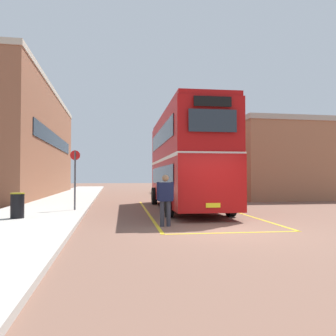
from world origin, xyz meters
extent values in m
plane|color=brown|center=(0.00, 14.40, 0.00)|extent=(135.60, 135.60, 0.00)
cube|color=#B2ADA3|center=(-6.50, 16.80, 0.07)|extent=(4.00, 57.60, 0.14)
cube|color=brown|center=(-11.34, 20.66, 4.29)|extent=(6.48, 23.05, 8.58)
cube|color=#19232D|center=(-8.07, 20.66, 4.72)|extent=(0.06, 17.52, 1.10)
cube|color=#BCB29E|center=(-11.34, 20.66, 8.76)|extent=(6.60, 23.17, 0.36)
cube|color=#9E6647|center=(9.59, 19.27, 2.71)|extent=(8.18, 16.40, 5.43)
cube|color=#19232D|center=(5.47, 19.27, 2.99)|extent=(0.06, 12.47, 1.10)
cube|color=#A89E8E|center=(9.59, 19.27, 5.61)|extent=(8.30, 16.52, 0.36)
cylinder|color=black|center=(-0.88, 10.32, 0.50)|extent=(0.32, 1.01, 1.00)
cylinder|color=black|center=(1.68, 10.22, 0.50)|extent=(0.32, 1.01, 1.00)
cylinder|color=black|center=(-1.11, 3.84, 0.50)|extent=(0.32, 1.01, 1.00)
cylinder|color=black|center=(1.44, 3.74, 0.50)|extent=(0.32, 1.01, 1.00)
cube|color=#A80F0F|center=(0.28, 7.03, 1.40)|extent=(2.85, 10.54, 2.10)
cube|color=#A80F0F|center=(0.28, 7.03, 3.50)|extent=(2.85, 10.33, 2.10)
cube|color=#A80F0F|center=(0.28, 7.03, 4.65)|extent=(2.74, 10.22, 0.20)
cube|color=white|center=(0.28, 7.03, 2.45)|extent=(2.88, 10.44, 0.14)
cube|color=#232D38|center=(-0.98, 7.08, 1.70)|extent=(0.34, 8.57, 0.84)
cube|color=#232D38|center=(-0.98, 7.08, 3.60)|extent=(0.34, 8.57, 0.84)
cube|color=#232D38|center=(1.54, 6.98, 1.70)|extent=(0.34, 8.57, 0.84)
cube|color=#232D38|center=(1.54, 6.98, 3.60)|extent=(0.34, 8.57, 0.84)
cube|color=#232D38|center=(0.09, 1.78, 3.60)|extent=(1.74, 0.10, 0.80)
cube|color=black|center=(0.09, 1.78, 4.28)|extent=(1.36, 0.09, 0.36)
cube|color=#232D38|center=(0.47, 12.28, 1.80)|extent=(1.98, 0.11, 1.00)
cube|color=yellow|center=(0.09, 1.78, 0.63)|extent=(0.52, 0.05, 0.16)
cylinder|color=black|center=(1.75, 24.67, 0.46)|extent=(0.28, 0.92, 0.92)
cylinder|color=black|center=(4.32, 24.72, 0.46)|extent=(0.28, 0.92, 0.92)
cylinder|color=black|center=(1.86, 19.17, 0.46)|extent=(0.28, 0.92, 0.92)
cylinder|color=black|center=(4.43, 19.22, 0.46)|extent=(0.28, 0.92, 0.92)
cube|color=silver|center=(3.09, 21.94, 1.60)|extent=(2.66, 9.21, 2.60)
cube|color=silver|center=(3.09, 21.94, 2.96)|extent=(2.51, 8.84, 0.12)
cube|color=#232D38|center=(1.83, 21.92, 1.95)|extent=(0.17, 7.33, 0.96)
cube|color=#232D38|center=(4.35, 21.97, 1.95)|extent=(0.17, 7.33, 0.96)
cube|color=#232D38|center=(3.00, 26.55, 1.90)|extent=(1.99, 0.08, 1.10)
cylinder|color=#2D2D38|center=(-1.56, 1.36, 0.41)|extent=(0.14, 0.14, 0.82)
cylinder|color=#2D2D38|center=(-1.77, 1.36, 0.41)|extent=(0.14, 0.14, 0.82)
cube|color=#141938|center=(-1.66, 1.36, 1.13)|extent=(0.48, 0.23, 0.62)
cylinder|color=#141938|center=(-1.42, 1.37, 1.16)|extent=(0.09, 0.09, 0.59)
cylinder|color=#141938|center=(-1.90, 1.35, 1.16)|extent=(0.09, 0.09, 0.59)
sphere|color=#8C6647|center=(-1.66, 1.34, 1.58)|extent=(0.22, 0.22, 0.22)
cylinder|color=black|center=(-6.73, 3.29, 0.58)|extent=(0.47, 0.47, 0.87)
cylinder|color=olive|center=(-6.73, 3.29, 1.03)|extent=(0.50, 0.50, 0.04)
cylinder|color=#4C4C51|center=(-5.02, 6.15, 1.46)|extent=(0.08, 0.08, 2.64)
cylinder|color=red|center=(-5.02, 6.15, 2.60)|extent=(0.44, 0.10, 0.44)
cube|color=gold|center=(-1.76, 6.06, 0.00)|extent=(0.57, 12.45, 0.01)
cube|color=gold|center=(2.32, 5.91, 0.00)|extent=(0.57, 12.45, 0.01)
cube|color=gold|center=(0.06, -0.24, 0.00)|extent=(4.20, 0.27, 0.01)
camera|label=1|loc=(-3.44, -9.69, 1.61)|focal=36.44mm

